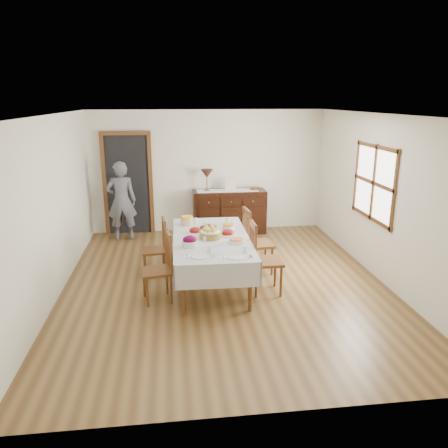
{
  "coord_description": "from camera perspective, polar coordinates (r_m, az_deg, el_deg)",
  "views": [
    {
      "loc": [
        -0.79,
        -6.34,
        2.82
      ],
      "look_at": [
        0.0,
        0.1,
        0.95
      ],
      "focal_mm": 35.0,
      "sensor_mm": 36.0,
      "label": 1
    }
  ],
  "objects": [
    {
      "name": "chair_left_near",
      "position": [
        6.31,
        -8.32,
        -5.56
      ],
      "size": [
        0.48,
        0.48,
        1.01
      ],
      "rotation": [
        0.0,
        0.0,
        -1.4
      ],
      "color": "brown",
      "rests_on": "ground"
    },
    {
      "name": "person",
      "position": [
        9.1,
        -13.26,
        3.26
      ],
      "size": [
        0.57,
        0.39,
        1.74
      ],
      "primitive_type": "imported",
      "rotation": [
        0.0,
        0.0,
        3.22
      ],
      "color": "#52545D",
      "rests_on": "ground"
    },
    {
      "name": "egg_basket",
      "position": [
        7.05,
        -2.04,
        -0.48
      ],
      "size": [
        0.28,
        0.28,
        0.11
      ],
      "color": "black",
      "rests_on": "dining_table"
    },
    {
      "name": "deco_bowl",
      "position": [
        9.41,
        4.04,
        4.65
      ],
      "size": [
        0.2,
        0.2,
        0.06
      ],
      "color": "brown",
      "rests_on": "sideboard"
    },
    {
      "name": "dining_table",
      "position": [
        6.71,
        -1.69,
        -2.48
      ],
      "size": [
        1.18,
        2.28,
        0.78
      ],
      "rotation": [
        0.0,
        0.0,
        -0.01
      ],
      "color": "#BDBCC1",
      "rests_on": "ground"
    },
    {
      "name": "chair_right_far",
      "position": [
        7.24,
        4.09,
        -2.17
      ],
      "size": [
        0.5,
        0.5,
        1.1
      ],
      "rotation": [
        0.0,
        0.0,
        1.66
      ],
      "color": "brown",
      "rests_on": "ground"
    },
    {
      "name": "pineapple_bowl",
      "position": [
        7.34,
        -4.85,
        0.44
      ],
      "size": [
        0.23,
        0.23,
        0.15
      ],
      "color": "#D5B390",
      "rests_on": "dining_table"
    },
    {
      "name": "ground",
      "position": [
        6.98,
        0.1,
        -7.74
      ],
      "size": [
        6.0,
        6.0,
        0.0
      ],
      "primitive_type": "plane",
      "color": "brown"
    },
    {
      "name": "glass_far_a",
      "position": [
        7.4,
        -3.73,
        0.41
      ],
      "size": [
        0.07,
        0.07,
        0.09
      ],
      "color": "white",
      "rests_on": "dining_table"
    },
    {
      "name": "table_lamp",
      "position": [
        9.22,
        -2.25,
        6.5
      ],
      "size": [
        0.26,
        0.26,
        0.46
      ],
      "color": "brown",
      "rests_on": "sideboard"
    },
    {
      "name": "picture_frame",
      "position": [
        9.28,
        0.83,
        5.23
      ],
      "size": [
        0.22,
        0.08,
        0.28
      ],
      "color": "beige",
      "rests_on": "sideboard"
    },
    {
      "name": "sideboard",
      "position": [
        9.44,
        0.7,
        1.65
      ],
      "size": [
        1.55,
        0.56,
        0.93
      ],
      "color": "black",
      "rests_on": "ground"
    },
    {
      "name": "runner",
      "position": [
        9.31,
        0.44,
        4.41
      ],
      "size": [
        1.3,
        0.35,
        0.01
      ],
      "color": "white",
      "rests_on": "sideboard"
    },
    {
      "name": "casserole_dish",
      "position": [
        6.41,
        1.63,
        -2.2
      ],
      "size": [
        0.25,
        0.25,
        0.07
      ],
      "color": "silver",
      "rests_on": "dining_table"
    },
    {
      "name": "setting_right",
      "position": [
        5.9,
        1.96,
        -3.97
      ],
      "size": [
        0.42,
        0.31,
        0.1
      ],
      "color": "silver",
      "rests_on": "dining_table"
    },
    {
      "name": "beet_bowl",
      "position": [
        6.27,
        -4.5,
        -2.31
      ],
      "size": [
        0.22,
        0.22,
        0.16
      ],
      "color": "silver",
      "rests_on": "dining_table"
    },
    {
      "name": "chair_right_near",
      "position": [
        6.5,
        5.08,
        -4.38
      ],
      "size": [
        0.46,
        0.46,
        1.1
      ],
      "rotation": [
        0.0,
        0.0,
        1.57
      ],
      "color": "brown",
      "rests_on": "ground"
    },
    {
      "name": "ham_platter_a",
      "position": [
        6.9,
        -3.78,
        -0.92
      ],
      "size": [
        0.28,
        0.28,
        0.11
      ],
      "color": "silver",
      "rests_on": "dining_table"
    },
    {
      "name": "carrot_bowl",
      "position": [
        7.1,
        0.58,
        -0.3
      ],
      "size": [
        0.2,
        0.2,
        0.08
      ],
      "color": "silver",
      "rests_on": "dining_table"
    },
    {
      "name": "chair_left_far",
      "position": [
        7.24,
        -8.75,
        -2.99
      ],
      "size": [
        0.43,
        0.43,
        0.94
      ],
      "rotation": [
        0.0,
        0.0,
        -1.46
      ],
      "color": "brown",
      "rests_on": "ground"
    },
    {
      "name": "glass_far_b",
      "position": [
        7.38,
        0.43,
        0.43
      ],
      "size": [
        0.07,
        0.07,
        0.1
      ],
      "color": "white",
      "rests_on": "dining_table"
    },
    {
      "name": "room_shell",
      "position": [
        6.89,
        -1.53,
        6.23
      ],
      "size": [
        5.02,
        6.02,
        2.65
      ],
      "color": "white",
      "rests_on": "ground"
    },
    {
      "name": "ham_platter_b",
      "position": [
        6.76,
        0.51,
        -1.23
      ],
      "size": [
        0.29,
        0.29,
        0.11
      ],
      "color": "silver",
      "rests_on": "dining_table"
    },
    {
      "name": "butter_dish",
      "position": [
        6.53,
        -2.14,
        -1.85
      ],
      "size": [
        0.14,
        0.09,
        0.07
      ],
      "color": "silver",
      "rests_on": "dining_table"
    },
    {
      "name": "setting_left",
      "position": [
        5.92,
        -2.8,
        -3.9
      ],
      "size": [
        0.42,
        0.31,
        0.1
      ],
      "color": "silver",
      "rests_on": "dining_table"
    },
    {
      "name": "bread_basket",
      "position": [
        6.61,
        -1.81,
        -1.26
      ],
      "size": [
        0.33,
        0.33,
        0.18
      ],
      "color": "olive",
      "rests_on": "dining_table"
    }
  ]
}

